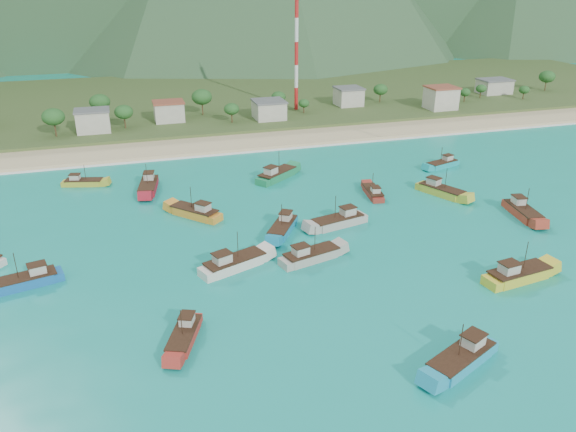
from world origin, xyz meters
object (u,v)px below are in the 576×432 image
object	(u,v)px
boat_4	(441,191)
boat_18	(26,282)
boat_1	(283,228)
boat_24	(277,175)
radio_tower	(296,42)
boat_11	(310,256)
boat_7	(373,193)
boat_20	(149,187)
boat_12	(442,165)
boat_26	(518,275)
boat_2	(522,212)
boat_21	(195,213)
boat_3	(339,222)
boat_22	(184,336)
boat_16	(83,183)
boat_28	(462,359)

from	to	relation	value
boat_4	boat_18	world-z (taller)	boat_4
boat_1	boat_24	world-z (taller)	boat_24
radio_tower	boat_11	size ratio (longest dim) A/B	3.93
boat_18	boat_7	bearing A→B (deg)	-88.15
radio_tower	boat_20	xyz separation A→B (m)	(-53.89, -60.39, -23.06)
boat_7	boat_11	world-z (taller)	boat_11
boat_7	boat_11	size ratio (longest dim) A/B	0.82
boat_12	boat_26	xyz separation A→B (m)	(-18.59, -53.25, 0.25)
boat_7	boat_11	distance (m)	33.45
boat_4	boat_18	size ratio (longest dim) A/B	1.04
boat_18	boat_26	size ratio (longest dim) A/B	0.92
boat_11	boat_24	size ratio (longest dim) A/B	0.97
boat_18	boat_2	bearing A→B (deg)	-103.76
boat_2	boat_21	distance (m)	65.45
boat_3	boat_22	bearing A→B (deg)	117.39
boat_4	boat_11	size ratio (longest dim) A/B	1.03
boat_7	boat_12	xyz separation A→B (m)	(24.99, 12.98, 0.05)
boat_22	boat_24	bearing A→B (deg)	-94.58
boat_11	boat_21	size ratio (longest dim) A/B	1.07
boat_4	boat_16	xyz separation A→B (m)	(-75.28, 29.01, -0.23)
boat_24	boat_16	bearing A→B (deg)	-138.41
boat_7	boat_4	bearing A→B (deg)	-6.08
radio_tower	boat_16	xyz separation A→B (m)	(-68.01, -52.94, -23.31)
boat_21	boat_24	world-z (taller)	boat_24
boat_16	boat_28	world-z (taller)	boat_28
boat_2	radio_tower	bearing A→B (deg)	-70.53
radio_tower	boat_7	distance (m)	81.86
radio_tower	boat_24	xyz separation A→B (m)	(-24.43, -61.70, -23.01)
boat_24	boat_28	bearing A→B (deg)	-34.35
boat_26	boat_18	bearing A→B (deg)	-113.22
boat_3	boat_24	bearing A→B (deg)	-4.88
boat_1	boat_2	distance (m)	48.51
boat_4	boat_21	bearing A→B (deg)	-28.37
boat_1	boat_22	bearing A→B (deg)	85.15
boat_26	boat_28	distance (m)	25.56
boat_21	boat_11	bearing A→B (deg)	-98.43
boat_2	boat_26	xyz separation A→B (m)	(-17.54, -21.40, 0.07)
boat_1	boat_7	bearing A→B (deg)	-120.69
boat_2	boat_22	bearing A→B (deg)	27.09
boat_4	boat_16	bearing A→B (deg)	-45.58
boat_4	boat_24	bearing A→B (deg)	-57.08
boat_20	boat_24	xyz separation A→B (m)	(29.46, -1.30, 0.05)
boat_3	boat_16	distance (m)	60.86
boat_18	boat_22	size ratio (longest dim) A/B	1.15
boat_18	radio_tower	bearing A→B (deg)	-51.76
boat_1	boat_20	distance (m)	37.40
boat_21	boat_22	world-z (taller)	boat_21
boat_2	boat_7	size ratio (longest dim) A/B	1.24
boat_16	boat_28	distance (m)	93.75
boat_12	boat_22	distance (m)	89.23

